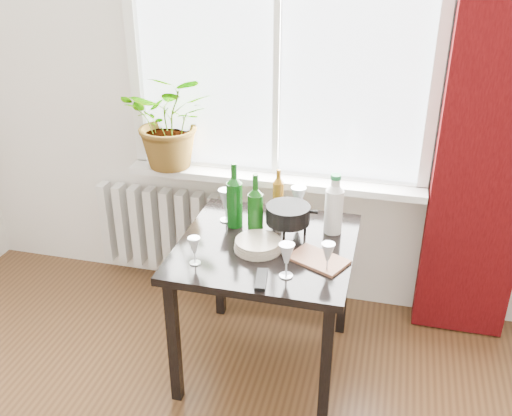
% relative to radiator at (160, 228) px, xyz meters
% --- Properties ---
extents(window, '(1.72, 0.08, 1.62)m').
position_rel_radiator_xyz_m(window, '(0.75, 0.04, 1.22)').
color(window, white).
rests_on(window, ground).
extents(windowsill, '(1.72, 0.20, 0.04)m').
position_rel_radiator_xyz_m(windowsill, '(0.75, -0.03, 0.44)').
color(windowsill, white).
rests_on(windowsill, ground).
extents(curtain, '(0.50, 0.12, 2.56)m').
position_rel_radiator_xyz_m(curtain, '(1.87, -0.06, 0.92)').
color(curtain, '#340406').
rests_on(curtain, ground).
extents(radiator, '(0.80, 0.10, 0.55)m').
position_rel_radiator_xyz_m(radiator, '(0.00, 0.00, 0.00)').
color(radiator, silver).
rests_on(radiator, ground).
extents(table, '(0.85, 0.85, 0.74)m').
position_rel_radiator_xyz_m(table, '(0.85, -0.63, 0.27)').
color(table, black).
rests_on(table, ground).
extents(potted_plant, '(0.55, 0.49, 0.57)m').
position_rel_radiator_xyz_m(potted_plant, '(0.15, -0.04, 0.75)').
color(potted_plant, '#2D741F').
rests_on(potted_plant, windowsill).
extents(wine_bottle_left, '(0.11, 0.11, 0.35)m').
position_rel_radiator_xyz_m(wine_bottle_left, '(0.65, -0.48, 0.54)').
color(wine_bottle_left, '#0C400F').
rests_on(wine_bottle_left, table).
extents(wine_bottle_right, '(0.10, 0.10, 0.33)m').
position_rel_radiator_xyz_m(wine_bottle_right, '(0.78, -0.55, 0.53)').
color(wine_bottle_right, '#0D410C').
rests_on(wine_bottle_right, table).
extents(bottle_amber, '(0.07, 0.07, 0.24)m').
position_rel_radiator_xyz_m(bottle_amber, '(0.83, -0.26, 0.48)').
color(bottle_amber, brown).
rests_on(bottle_amber, table).
extents(cleaning_bottle, '(0.11, 0.11, 0.32)m').
position_rel_radiator_xyz_m(cleaning_bottle, '(1.15, -0.43, 0.52)').
color(cleaning_bottle, silver).
rests_on(cleaning_bottle, table).
extents(wineglass_front_right, '(0.09, 0.09, 0.17)m').
position_rel_radiator_xyz_m(wineglass_front_right, '(1.00, -0.89, 0.44)').
color(wineglass_front_right, silver).
rests_on(wineglass_front_right, table).
extents(wineglass_far_right, '(0.08, 0.08, 0.15)m').
position_rel_radiator_xyz_m(wineglass_far_right, '(1.17, -0.81, 0.43)').
color(wineglass_far_right, silver).
rests_on(wineglass_far_right, table).
extents(wineglass_back_center, '(0.08, 0.08, 0.19)m').
position_rel_radiator_xyz_m(wineglass_back_center, '(0.95, -0.34, 0.46)').
color(wineglass_back_center, white).
rests_on(wineglass_back_center, table).
extents(wineglass_back_left, '(0.09, 0.09, 0.18)m').
position_rel_radiator_xyz_m(wineglass_back_left, '(0.59, -0.44, 0.45)').
color(wineglass_back_left, silver).
rests_on(wineglass_back_left, table).
extents(wineglass_front_left, '(0.06, 0.06, 0.14)m').
position_rel_radiator_xyz_m(wineglass_front_left, '(0.57, -0.89, 0.43)').
color(wineglass_front_left, silver).
rests_on(wineglass_front_left, table).
extents(plate_stack, '(0.25, 0.25, 0.05)m').
position_rel_radiator_xyz_m(plate_stack, '(0.82, -0.69, 0.39)').
color(plate_stack, '#BBB09B').
rests_on(plate_stack, table).
extents(fondue_pot, '(0.27, 0.24, 0.17)m').
position_rel_radiator_xyz_m(fondue_pot, '(0.94, -0.53, 0.45)').
color(fondue_pot, black).
rests_on(fondue_pot, table).
extents(tv_remote, '(0.07, 0.17, 0.02)m').
position_rel_radiator_xyz_m(tv_remote, '(0.90, -0.96, 0.37)').
color(tv_remote, black).
rests_on(tv_remote, table).
extents(cutting_board, '(0.31, 0.26, 0.01)m').
position_rel_radiator_xyz_m(cutting_board, '(1.12, -0.73, 0.37)').
color(cutting_board, '#915C41').
rests_on(cutting_board, table).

